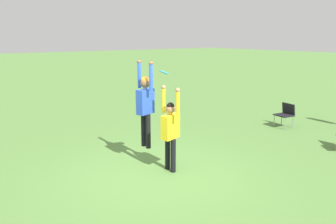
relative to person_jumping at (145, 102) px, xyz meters
The scene contains 5 objects.
ground_plane 1.66m from the person_jumping, 15.36° to the right, with size 120.00×120.00×0.00m, color #56843D.
person_jumping is the anchor object (origin of this frame).
person_defending 0.89m from the person_jumping, 15.82° to the left, with size 0.62×0.50×1.97m.
frisbee 0.86m from the person_jumping, 33.14° to the left, with size 0.23×0.21×0.10m.
camping_chair_0 5.74m from the person_jumping, 88.99° to the left, with size 0.58×0.62×0.80m.
Camera 1 is at (5.71, -3.96, 3.04)m, focal length 35.00 mm.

